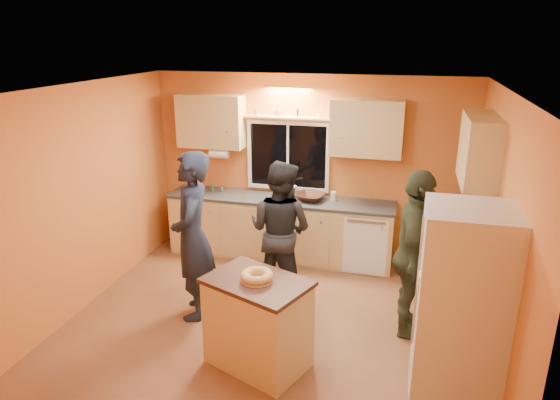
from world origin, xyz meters
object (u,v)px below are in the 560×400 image
(refrigerator, at_px, (461,308))
(person_right, at_px, (414,255))
(island, at_px, (258,322))
(person_left, at_px, (193,236))
(person_center, at_px, (280,230))

(refrigerator, distance_m, person_right, 1.04)
(island, xyz_separation_m, person_right, (1.42, 0.95, 0.45))
(island, bearing_deg, refrigerator, 21.68)
(refrigerator, xyz_separation_m, person_right, (-0.39, 0.96, 0.02))
(person_left, relative_size, person_right, 1.05)
(person_left, bearing_deg, refrigerator, 58.37)
(person_left, xyz_separation_m, person_right, (2.39, 0.22, -0.05))
(refrigerator, distance_m, person_left, 2.88)
(island, distance_m, person_right, 1.76)
(person_center, bearing_deg, refrigerator, 159.95)
(island, xyz_separation_m, person_center, (-0.14, 1.40, 0.39))
(island, relative_size, person_center, 0.65)
(person_left, bearing_deg, island, 36.52)
(refrigerator, relative_size, person_right, 0.98)
(island, xyz_separation_m, person_left, (-0.98, 0.73, 0.50))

